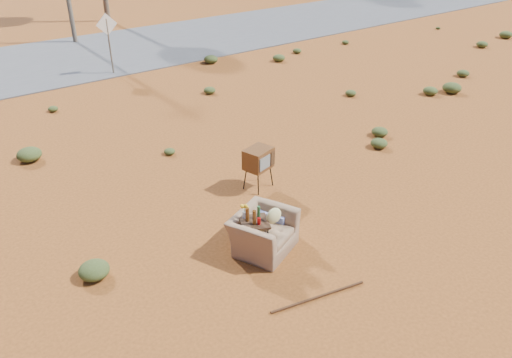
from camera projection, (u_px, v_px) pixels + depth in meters
ground at (292, 242)px, 9.43m from camera, size 140.00×140.00×0.00m
highway at (48, 62)px, 19.89m from camera, size 140.00×7.00×0.04m
armchair at (265, 225)px, 9.11m from camera, size 1.45×1.28×0.98m
tv_unit at (258, 159)px, 10.89m from camera, size 0.69×0.61×0.95m
side_table at (252, 220)px, 8.79m from camera, size 0.65×0.65×0.99m
rusty_bar at (318, 297)px, 8.09m from camera, size 1.69×0.41×0.05m
road_sign at (108, 33)px, 17.86m from camera, size 0.78×0.06×2.19m
scrub_patch at (148, 162)px, 12.01m from camera, size 17.49×8.07×0.33m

